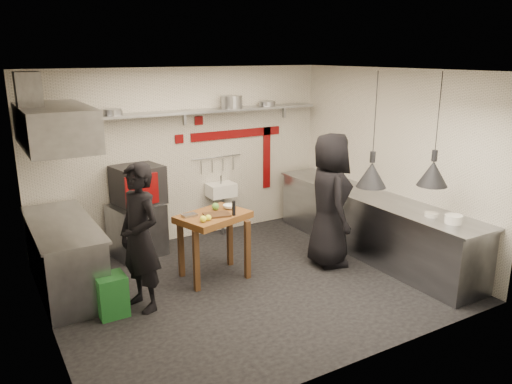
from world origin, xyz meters
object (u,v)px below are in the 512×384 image
green_bin (112,295)px  chef_right (330,200)px  prep_table (214,246)px  oven_stand (137,230)px  chef_left (140,238)px  combi_oven (138,185)px

green_bin → chef_right: 3.24m
prep_table → chef_right: chef_right is taller
chef_right → prep_table: bearing=95.7°
oven_stand → prep_table: (0.66, -1.33, 0.06)m
green_bin → oven_stand: bearing=63.1°
chef_left → chef_right: 2.78m
combi_oven → chef_left: (-0.53, -1.72, -0.19)m
oven_stand → combi_oven: 0.70m
oven_stand → combi_oven: combi_oven is taller
chef_left → chef_right: bearing=73.0°
green_bin → prep_table: size_ratio=0.54×
combi_oven → chef_right: (2.24, -1.79, -0.12)m
green_bin → prep_table: prep_table is taller
chef_left → oven_stand: bearing=149.2°
oven_stand → chef_right: bearing=-47.7°
combi_oven → prep_table: size_ratio=0.72×
oven_stand → prep_table: size_ratio=0.87×
green_bin → chef_left: 0.76m
combi_oven → chef_left: 1.81m
chef_right → oven_stand: bearing=72.7°
combi_oven → prep_table: bearing=-77.8°
oven_stand → chef_left: 1.80m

